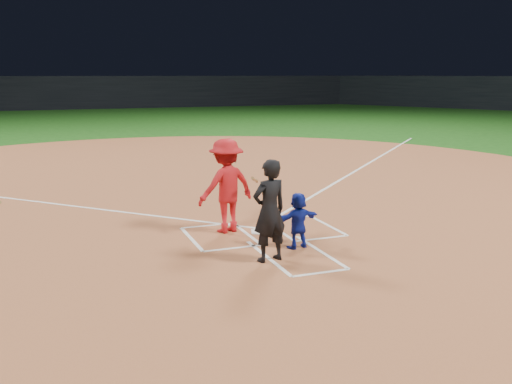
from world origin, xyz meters
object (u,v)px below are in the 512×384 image
object	(u,v)px
umpire	(269,211)
home_plate	(262,231)
batter_at_plate	(226,186)
catcher	(298,220)

from	to	relation	value
umpire	home_plate	bearing A→B (deg)	-120.00
home_plate	batter_at_plate	size ratio (longest dim) A/B	0.30
home_plate	umpire	size ratio (longest dim) A/B	0.32
catcher	umpire	xyz separation A→B (m)	(-0.83, -0.55, 0.39)
home_plate	umpire	distance (m)	2.17
home_plate	umpire	xyz separation A→B (m)	(-0.59, -1.86, 0.94)
batter_at_plate	home_plate	bearing A→B (deg)	-23.61
catcher	home_plate	bearing A→B (deg)	-89.36
umpire	batter_at_plate	world-z (taller)	batter_at_plate
home_plate	catcher	distance (m)	1.44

